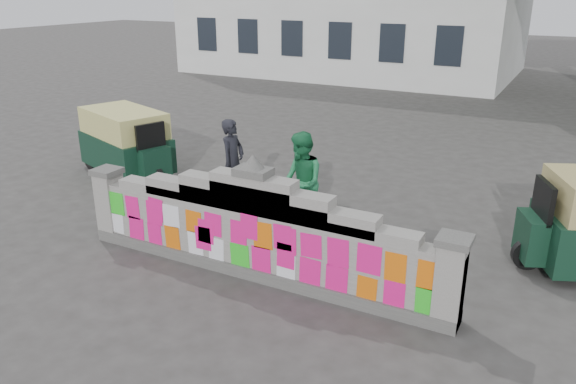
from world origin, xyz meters
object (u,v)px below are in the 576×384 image
object	(u,v)px
cyclist_bike	(234,190)
cyclist_rider	(233,174)
rickshaw_left	(127,141)
pedestrian	(301,183)

from	to	relation	value
cyclist_bike	cyclist_rider	size ratio (longest dim) A/B	1.12
cyclist_rider	rickshaw_left	distance (m)	3.80
cyclist_rider	cyclist_bike	bearing A→B (deg)	-0.00
cyclist_rider	rickshaw_left	bearing A→B (deg)	74.00
pedestrian	cyclist_bike	bearing A→B (deg)	-134.27
pedestrian	cyclist_rider	bearing A→B (deg)	-134.27
cyclist_rider	pedestrian	world-z (taller)	pedestrian
pedestrian	rickshaw_left	xyz separation A→B (m)	(-5.22, 1.04, -0.13)
cyclist_rider	rickshaw_left	size ratio (longest dim) A/B	0.58
cyclist_bike	rickshaw_left	bearing A→B (deg)	74.00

